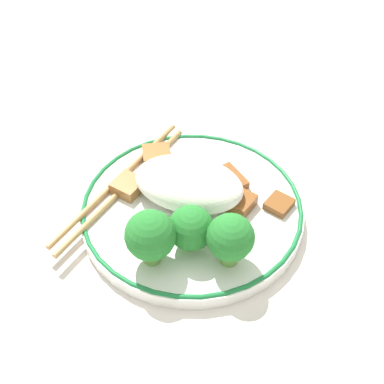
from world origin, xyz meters
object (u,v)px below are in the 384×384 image
at_px(plate, 192,209).
at_px(broccoli_back_center, 191,228).
at_px(broccoli_back_left, 150,236).
at_px(chopsticks, 122,182).
at_px(broccoli_back_right, 230,238).

distance_m(plate, broccoli_back_center, 0.06).
height_order(broccoli_back_left, chopsticks, broccoli_back_left).
distance_m(plate, chopsticks, 0.08).
bearing_deg(broccoli_back_left, chopsticks, 128.74).
relative_size(plate, broccoli_back_left, 3.90).
xyz_separation_m(broccoli_back_left, broccoli_back_center, (0.03, 0.03, -0.01)).
bearing_deg(chopsticks, plate, -4.28).
bearing_deg(broccoli_back_center, plate, 106.96).
height_order(broccoli_back_left, broccoli_back_right, broccoli_back_left).
xyz_separation_m(plate, chopsticks, (-0.08, 0.01, 0.01)).
distance_m(plate, broccoli_back_right, 0.09).
bearing_deg(broccoli_back_right, broccoli_back_center, 171.87).
relative_size(broccoli_back_center, chopsticks, 0.22).
xyz_separation_m(broccoli_back_center, broccoli_back_right, (0.04, -0.01, 0.01)).
bearing_deg(plate, broccoli_back_left, -100.05).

